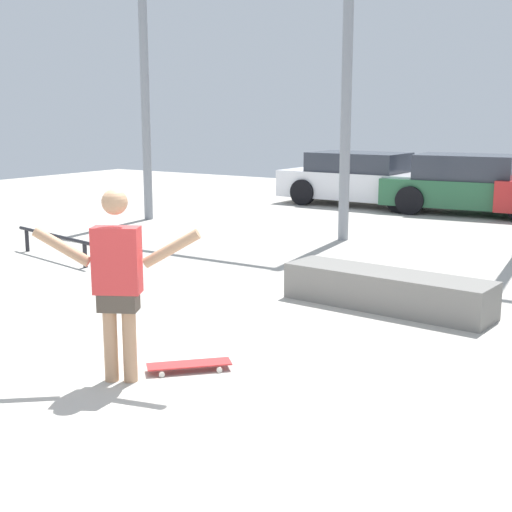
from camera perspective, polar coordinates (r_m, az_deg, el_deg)
The scene contains 8 objects.
ground_plane at distance 7.25m, azimuth -7.21°, elevation -8.46°, with size 36.00×36.00×0.00m, color #B2ADA3.
skateboarder at distance 6.57m, azimuth -11.02°, elevation -1.60°, with size 1.40×0.81×1.79m.
skateboard at distance 6.99m, azimuth -5.37°, elevation -8.65°, with size 0.71×0.73×0.08m.
grind_box at distance 9.22m, azimuth 10.40°, elevation -2.70°, with size 2.70×0.70×0.47m, color slate.
grind_rail at distance 12.58m, azimuth -15.86°, elevation 1.30°, with size 2.31×0.54×0.44m.
canopy_support_left at distance 15.28m, azimuth -1.59°, elevation 17.66°, with size 5.25×0.20×6.96m.
parked_car_white at distance 19.42m, azimuth 8.55°, elevation 6.06°, with size 4.53×2.00×1.41m.
parked_car_green at distance 18.36m, azimuth 16.76°, elevation 5.43°, with size 4.36×2.26×1.45m.
Camera 1 is at (4.46, -5.17, 2.45)m, focal length 50.00 mm.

